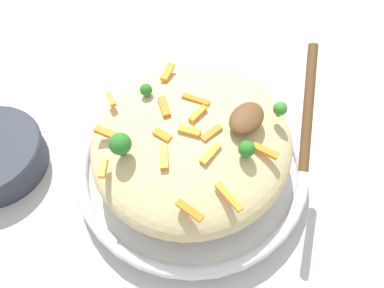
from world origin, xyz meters
The scene contains 23 objects.
ground_plane centered at (0.00, 0.00, 0.00)m, with size 2.40×2.40×0.00m, color beige.
serving_bowl centered at (0.00, 0.00, 0.02)m, with size 0.35×0.35×0.04m.
pasta_mound centered at (0.00, 0.00, 0.08)m, with size 0.29×0.28×0.09m, color #DBC689.
carrot_piece_0 centered at (0.01, 0.00, 0.13)m, with size 0.03×0.01×0.01m, color orange.
carrot_piece_1 centered at (-0.06, 0.00, 0.12)m, with size 0.03×0.01×0.01m, color orange.
carrot_piece_2 centered at (0.00, -0.03, 0.13)m, with size 0.03×0.01×0.01m, color orange.
carrot_piece_3 centered at (0.00, 0.04, 0.13)m, with size 0.03×0.01×0.01m, color orange.
carrot_piece_4 centered at (-0.07, 0.08, 0.12)m, with size 0.03×0.01×0.01m, color orange.
carrot_piece_5 centered at (0.06, 0.08, 0.12)m, with size 0.03×0.01×0.01m, color orange.
carrot_piece_6 centered at (0.03, 0.02, 0.13)m, with size 0.04×0.01×0.01m, color orange.
carrot_piece_7 centered at (-0.10, -0.06, 0.12)m, with size 0.04×0.01×0.01m, color orange.
carrot_piece_8 centered at (-0.03, 0.12, 0.12)m, with size 0.02×0.01×0.01m, color orange.
carrot_piece_9 centered at (-0.03, -0.04, 0.13)m, with size 0.03×0.01×0.01m, color orange.
carrot_piece_10 centered at (0.02, -0.10, 0.12)m, with size 0.04×0.01×0.01m, color orange.
carrot_piece_11 centered at (-0.11, 0.05, 0.12)m, with size 0.02×0.01×0.01m, color orange.
carrot_piece_12 centered at (-0.01, -0.01, 0.13)m, with size 0.03×0.01×0.01m, color orange.
carrot_piece_13 centered at (-0.04, 0.02, 0.12)m, with size 0.02×0.01×0.01m, color orange.
carrot_piece_14 centered at (-0.06, -0.09, 0.12)m, with size 0.04×0.01×0.01m, color orange.
broccoli_floret_0 centered at (0.00, -0.08, 0.13)m, with size 0.02×0.02×0.03m.
broccoli_floret_1 centered at (0.01, 0.08, 0.13)m, with size 0.02×0.02×0.02m.
broccoli_floret_2 centered at (-0.08, 0.05, 0.14)m, with size 0.03×0.03×0.04m.
broccoli_floret_3 centered at (0.08, -0.08, 0.13)m, with size 0.02×0.02×0.02m.
serving_spoon centered at (0.05, -0.08, 0.15)m, with size 0.13×0.12×0.08m.
Camera 1 is at (-0.23, -0.16, 0.51)m, focal length 34.46 mm.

